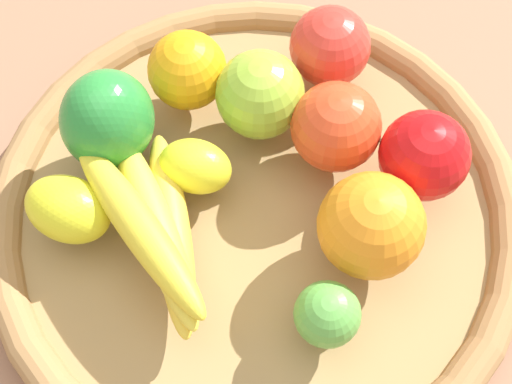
% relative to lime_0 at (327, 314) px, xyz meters
% --- Properties ---
extents(ground_plane, '(2.40, 2.40, 0.00)m').
position_rel_lime_0_xyz_m(ground_plane, '(0.12, -0.01, -0.06)').
color(ground_plane, '#97684E').
rests_on(ground_plane, ground).
extents(basket, '(0.45, 0.45, 0.04)m').
position_rel_lime_0_xyz_m(basket, '(0.12, -0.01, -0.05)').
color(basket, '#9F7F4F').
rests_on(basket, ground_plane).
extents(lime_0, '(0.07, 0.07, 0.05)m').
position_rel_lime_0_xyz_m(lime_0, '(0.00, 0.00, 0.00)').
color(lime_0, '#58A442').
rests_on(lime_0, basket).
extents(apple_0, '(0.10, 0.10, 0.08)m').
position_rel_lime_0_xyz_m(apple_0, '(0.18, -0.06, 0.01)').
color(apple_0, '#91BB34').
rests_on(apple_0, basket).
extents(banana_bunch, '(0.18, 0.10, 0.06)m').
position_rel_lime_0_xyz_m(banana_bunch, '(0.13, 0.07, 0.00)').
color(banana_bunch, yellow).
rests_on(banana_bunch, basket).
extents(orange_0, '(0.10, 0.10, 0.08)m').
position_rel_lime_0_xyz_m(orange_0, '(0.03, -0.06, 0.02)').
color(orange_0, orange).
rests_on(orange_0, basket).
extents(apple_1, '(0.11, 0.11, 0.07)m').
position_rel_lime_0_xyz_m(apple_1, '(0.12, -0.10, 0.01)').
color(apple_1, '#DC4320').
rests_on(apple_1, basket).
extents(orange_1, '(0.08, 0.08, 0.07)m').
position_rel_lime_0_xyz_m(orange_1, '(0.24, -0.03, 0.01)').
color(orange_1, orange).
rests_on(orange_1, basket).
extents(lemon_0, '(0.09, 0.08, 0.05)m').
position_rel_lime_0_xyz_m(lemon_0, '(0.18, 0.12, 0.00)').
color(lemon_0, yellow).
rests_on(lemon_0, basket).
extents(lemon_1, '(0.07, 0.07, 0.04)m').
position_rel_lime_0_xyz_m(lemon_1, '(0.16, 0.01, -0.00)').
color(lemon_1, yellow).
rests_on(lemon_1, basket).
extents(bell_pepper, '(0.09, 0.10, 0.09)m').
position_rel_lime_0_xyz_m(bell_pepper, '(0.22, 0.06, 0.02)').
color(bell_pepper, '#2A8837').
rests_on(bell_pepper, basket).
extents(apple_3, '(0.10, 0.10, 0.07)m').
position_rel_lime_0_xyz_m(apple_3, '(0.19, -0.14, 0.01)').
color(apple_3, red).
rests_on(apple_3, basket).
extents(apple_2, '(0.09, 0.09, 0.07)m').
position_rel_lime_0_xyz_m(apple_2, '(0.06, -0.14, 0.01)').
color(apple_2, red).
rests_on(apple_2, basket).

